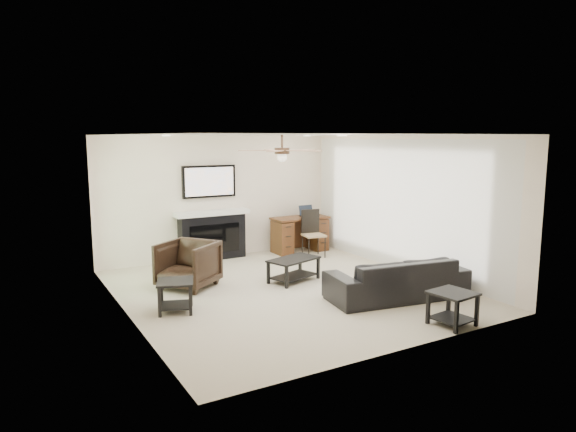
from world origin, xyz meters
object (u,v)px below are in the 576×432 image
Objects in this scene: desk at (300,234)px; fireplace_unit at (212,213)px; armchair at (188,264)px; sofa at (397,278)px; coffee_table at (294,270)px.

fireplace_unit is at bearing 171.88° from desk.
sofa is at bearing 13.66° from armchair.
fireplace_unit is at bearing -59.08° from sofa.
armchair is 3.30m from desk.
armchair is (-2.60, 2.15, 0.07)m from sofa.
sofa is at bearing -68.31° from fireplace_unit.
fireplace_unit is 1.57× the size of desk.
desk is (3.00, 1.38, -0.01)m from armchair.
desk reaches higher than coffee_table.
sofa is 2.40× the size of coffee_table.
coffee_table is 2.40m from fireplace_unit.
coffee_table is 0.47× the size of fireplace_unit.
sofa is at bearing -96.40° from desk.
fireplace_unit reaches higher than coffee_table.
fireplace_unit is (1.09, 1.65, 0.57)m from armchair.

